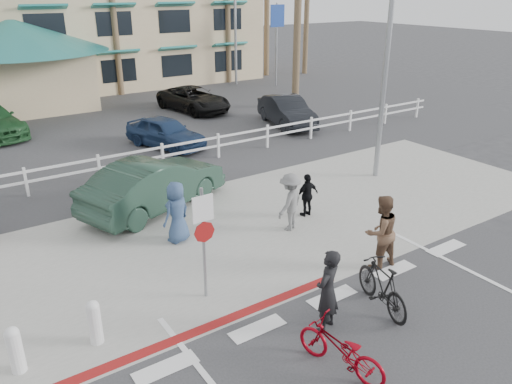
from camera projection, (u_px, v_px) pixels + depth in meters
ground at (351, 311)px, 10.61m from camera, size 140.00×140.00×0.00m
bike_path at (428, 365)px, 9.07m from camera, size 12.00×16.00×0.01m
sidewalk_plaza at (239, 231)px, 14.06m from camera, size 22.00×7.00×0.01m
cross_street at (177, 187)px, 17.13m from camera, size 40.00×5.00×0.01m
parking_lot at (93, 127)px, 24.42m from camera, size 50.00×16.00×0.01m
curb_red at (199, 331)px, 9.98m from camera, size 7.00×0.25×0.02m
rail_fence at (165, 156)px, 18.73m from camera, size 29.40×0.16×1.00m
sign_post at (204, 238)px, 10.55m from camera, size 0.50×0.10×2.90m
bollard_0 at (95, 322)px, 9.48m from camera, size 0.26×0.26×0.95m
bollard_1 at (15, 350)px, 8.76m from camera, size 0.26×0.26×0.95m
streetlight_0 at (388, 48)px, 16.46m from camera, size 0.60×2.00×9.00m
streetlight_1 at (235, 13)px, 33.39m from camera, size 0.60×2.00×9.50m
info_sign at (276, 44)px, 33.63m from camera, size 1.20×0.16×5.60m
bike_red at (341, 349)px, 8.78m from camera, size 1.05×1.88×0.94m
rider_red at (327, 291)px, 9.72m from camera, size 0.76×0.64×1.77m
bike_black at (382, 286)px, 10.50m from camera, size 0.94×1.88×1.09m
rider_black at (381, 232)px, 11.98m from camera, size 0.97×0.79×1.86m
pedestrian_a at (290, 202)px, 13.87m from camera, size 1.24×1.02×1.67m
pedestrian_child at (307, 195)px, 14.77m from camera, size 0.78×0.33×1.33m
pedestrian_b at (177, 212)px, 13.20m from camera, size 0.96×0.79×1.70m
car_white_sedan at (154, 184)px, 15.23m from camera, size 5.10×3.28×1.59m
lot_car_2 at (165, 132)px, 21.18m from camera, size 2.68×4.12×1.30m
lot_car_3 at (287, 111)px, 24.49m from camera, size 2.51×4.58×1.43m
lot_car_5 at (194, 99)px, 27.40m from camera, size 2.89×4.98×1.31m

